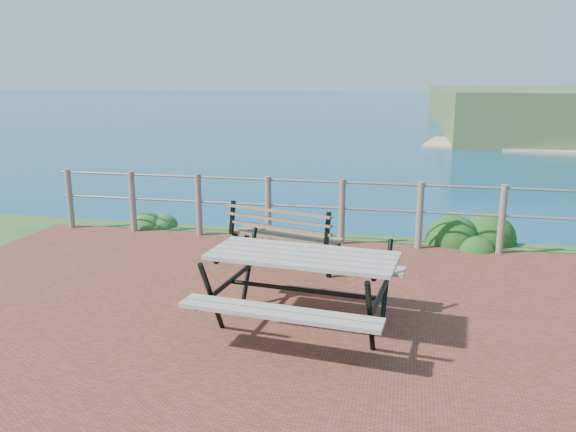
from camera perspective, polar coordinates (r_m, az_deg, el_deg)
ground at (r=5.57m, az=1.15°, el=-12.52°), size 10.00×7.00×0.12m
ocean at (r=204.93m, az=12.24°, el=12.60°), size 1200.00×1200.00×0.00m
safety_railing at (r=8.52m, az=5.50°, el=0.80°), size 9.40×0.10×1.00m
picnic_table at (r=5.62m, az=1.47°, el=-6.78°), size 1.91×1.59×0.78m
park_bench at (r=7.46m, az=-0.25°, el=-1.03°), size 1.57×0.80×0.86m
shrub_lip_west at (r=10.03m, az=-13.51°, el=-0.94°), size 0.66×0.66×0.36m
shrub_lip_east at (r=9.05m, az=18.13°, el=-2.82°), size 0.88×0.88×0.66m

